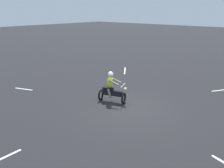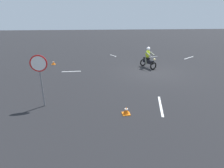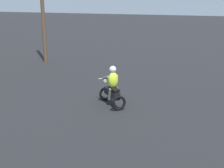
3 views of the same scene
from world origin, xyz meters
The scene contains 6 objects.
ground_plane centered at (0.00, 0.00, 0.00)m, with size 120.00×120.00×0.00m, color black.
motorcycle_rider_foreground centered at (-0.06, -1.24, 0.73)m, with size 1.05×1.55×1.66m.
lane_stripe_e centered at (5.94, -0.90, 0.00)m, with size 0.10×1.42×0.01m, color silver.
lane_stripe_nw centered at (-5.70, 2.68, 0.00)m, with size 0.10×1.23×0.01m, color silver.
lane_stripe_sw centered at (-5.52, -4.51, 0.00)m, with size 0.10×2.07×0.01m, color silver.
lane_stripe_s centered at (2.00, -6.64, 0.00)m, with size 0.10×1.28×0.01m, color silver.
Camera 1 is at (8.08, 5.79, 4.67)m, focal length 35.00 mm.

